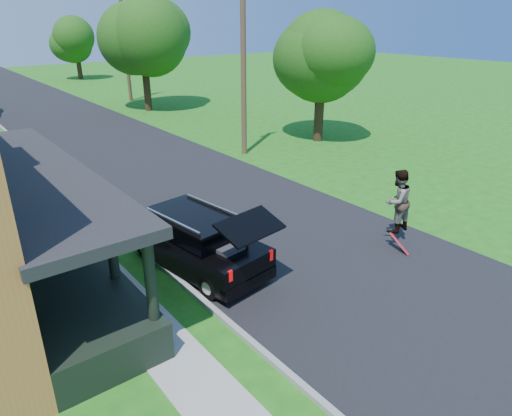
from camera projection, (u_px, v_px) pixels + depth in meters
ground at (380, 290)px, 12.14m from camera, size 140.00×140.00×0.00m
street at (103, 141)px, 26.70m from camera, size 8.00×120.00×0.02m
curb at (29, 152)px, 24.41m from camera, size 0.15×120.00×0.12m
black_suv at (198, 241)px, 12.89m from camera, size 2.39×4.91×2.20m
skateboarder at (397, 201)px, 14.08m from camera, size 0.98×0.77×2.02m
skateboard at (400, 245)px, 14.05m from camera, size 0.23×0.83×0.61m
tree_right_near at (322, 42)px, 24.72m from camera, size 6.74×6.90×8.33m
tree_right_mid at (141, 27)px, 33.03m from camera, size 7.34×7.45×9.26m
tree_right_far at (75, 38)px, 51.30m from camera, size 5.65×5.30×6.90m
utility_pole_near at (243, 65)px, 22.47m from camera, size 1.65×0.54×8.76m
utility_pole_far at (125, 43)px, 37.61m from camera, size 1.82×0.43×9.12m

